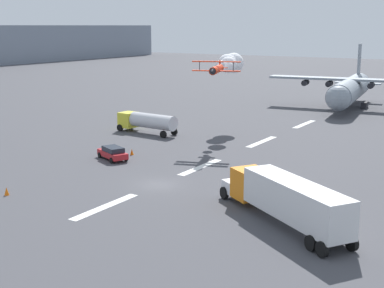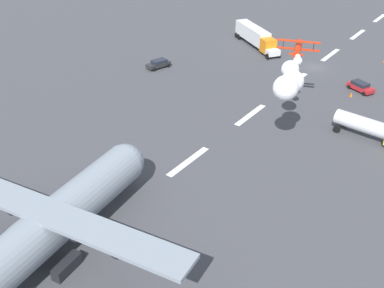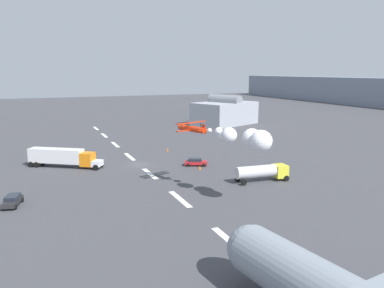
{
  "view_description": "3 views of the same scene",
  "coord_description": "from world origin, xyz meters",
  "px_view_note": "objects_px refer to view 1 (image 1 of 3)",
  "views": [
    {
      "loc": [
        -41.76,
        -29.86,
        15.06
      ],
      "look_at": [
        6.09,
        -0.01,
        2.9
      ],
      "focal_mm": 51.45,
      "sensor_mm": 36.0,
      "label": 1
    },
    {
      "loc": [
        79.23,
        29.42,
        32.33
      ],
      "look_at": [
        38.51,
        0.0,
        2.17
      ],
      "focal_mm": 43.9,
      "sensor_mm": 36.0,
      "label": 2
    },
    {
      "loc": [
        75.14,
        -19.71,
        18.9
      ],
      "look_at": [
        18.49,
        4.1,
        7.22
      ],
      "focal_mm": 35.99,
      "sensor_mm": 36.0,
      "label": 3
    }
  ],
  "objects_px": {
    "fuel_tanker_truck": "(146,121)",
    "semi_truck_orange": "(284,197)",
    "traffic_cone_far": "(132,152)",
    "traffic_cone_near": "(7,191)",
    "airport_staff_sedan": "(113,153)",
    "stunt_biplane_red": "(229,64)",
    "cargo_transport_plane": "(349,90)"
  },
  "relations": [
    {
      "from": "stunt_biplane_red",
      "to": "traffic_cone_near",
      "type": "xyz_separation_m",
      "value": [
        -38.5,
        2.03,
        -9.28
      ]
    },
    {
      "from": "fuel_tanker_truck",
      "to": "traffic_cone_near",
      "type": "height_order",
      "value": "fuel_tanker_truck"
    },
    {
      "from": "traffic_cone_near",
      "to": "traffic_cone_far",
      "type": "relative_size",
      "value": 1.0
    },
    {
      "from": "fuel_tanker_truck",
      "to": "traffic_cone_far",
      "type": "bearing_deg",
      "value": -150.78
    },
    {
      "from": "cargo_transport_plane",
      "to": "traffic_cone_near",
      "type": "bearing_deg",
      "value": 171.14
    },
    {
      "from": "fuel_tanker_truck",
      "to": "traffic_cone_far",
      "type": "xyz_separation_m",
      "value": [
        -11.85,
        -6.62,
        -1.37
      ]
    },
    {
      "from": "semi_truck_orange",
      "to": "cargo_transport_plane",
      "type": "bearing_deg",
      "value": 12.14
    },
    {
      "from": "cargo_transport_plane",
      "to": "fuel_tanker_truck",
      "type": "bearing_deg",
      "value": 155.44
    },
    {
      "from": "traffic_cone_far",
      "to": "traffic_cone_near",
      "type": "bearing_deg",
      "value": -179.3
    },
    {
      "from": "stunt_biplane_red",
      "to": "airport_staff_sedan",
      "type": "bearing_deg",
      "value": 173.31
    },
    {
      "from": "stunt_biplane_red",
      "to": "airport_staff_sedan",
      "type": "xyz_separation_m",
      "value": [
        -22.87,
        2.68,
        -8.84
      ]
    },
    {
      "from": "stunt_biplane_red",
      "to": "semi_truck_orange",
      "type": "height_order",
      "value": "stunt_biplane_red"
    },
    {
      "from": "airport_staff_sedan",
      "to": "traffic_cone_far",
      "type": "height_order",
      "value": "airport_staff_sedan"
    },
    {
      "from": "cargo_transport_plane",
      "to": "airport_staff_sedan",
      "type": "relative_size",
      "value": 6.25
    },
    {
      "from": "stunt_biplane_red",
      "to": "semi_truck_orange",
      "type": "bearing_deg",
      "value": -145.34
    },
    {
      "from": "semi_truck_orange",
      "to": "airport_staff_sedan",
      "type": "height_order",
      "value": "semi_truck_orange"
    },
    {
      "from": "cargo_transport_plane",
      "to": "traffic_cone_near",
      "type": "distance_m",
      "value": 69.89
    },
    {
      "from": "stunt_biplane_red",
      "to": "fuel_tanker_truck",
      "type": "bearing_deg",
      "value": 132.11
    },
    {
      "from": "cargo_transport_plane",
      "to": "fuel_tanker_truck",
      "type": "distance_m",
      "value": 42.38
    },
    {
      "from": "traffic_cone_near",
      "to": "stunt_biplane_red",
      "type": "bearing_deg",
      "value": -3.02
    },
    {
      "from": "cargo_transport_plane",
      "to": "airport_staff_sedan",
      "type": "xyz_separation_m",
      "value": [
        -53.35,
        11.4,
        -2.73
      ]
    },
    {
      "from": "airport_staff_sedan",
      "to": "stunt_biplane_red",
      "type": "bearing_deg",
      "value": -6.69
    },
    {
      "from": "cargo_transport_plane",
      "to": "semi_truck_orange",
      "type": "relative_size",
      "value": 2.15
    },
    {
      "from": "semi_truck_orange",
      "to": "airport_staff_sedan",
      "type": "xyz_separation_m",
      "value": [
        9.2,
        24.85,
        -1.32
      ]
    },
    {
      "from": "semi_truck_orange",
      "to": "fuel_tanker_truck",
      "type": "distance_m",
      "value": 39.28
    },
    {
      "from": "stunt_biplane_red",
      "to": "semi_truck_orange",
      "type": "relative_size",
      "value": 1.3
    },
    {
      "from": "cargo_transport_plane",
      "to": "traffic_cone_near",
      "type": "relative_size",
      "value": 40.31
    },
    {
      "from": "fuel_tanker_truck",
      "to": "traffic_cone_near",
      "type": "bearing_deg",
      "value": -167.33
    },
    {
      "from": "cargo_transport_plane",
      "to": "semi_truck_orange",
      "type": "xyz_separation_m",
      "value": [
        -62.55,
        -13.45,
        -1.41
      ]
    },
    {
      "from": "cargo_transport_plane",
      "to": "semi_truck_orange",
      "type": "height_order",
      "value": "cargo_transport_plane"
    },
    {
      "from": "fuel_tanker_truck",
      "to": "semi_truck_orange",
      "type": "bearing_deg",
      "value": -127.74
    },
    {
      "from": "traffic_cone_near",
      "to": "semi_truck_orange",
      "type": "bearing_deg",
      "value": -75.12
    }
  ]
}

